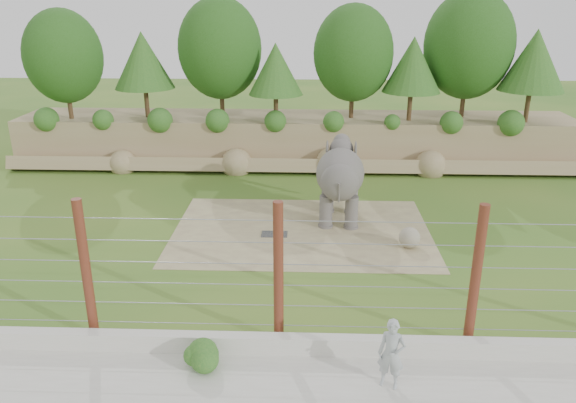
{
  "coord_description": "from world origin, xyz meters",
  "views": [
    {
      "loc": [
        0.73,
        -17.3,
        8.74
      ],
      "look_at": [
        0.0,
        2.0,
        1.6
      ],
      "focal_mm": 35.0,
      "sensor_mm": 36.0,
      "label": 1
    }
  ],
  "objects_px": {
    "stone_ball": "(410,238)",
    "elephant": "(340,184)",
    "barrier_fence": "(278,275)",
    "zookeeper": "(391,354)"
  },
  "relations": [
    {
      "from": "stone_ball",
      "to": "elephant",
      "type": "bearing_deg",
      "value": 132.85
    },
    {
      "from": "stone_ball",
      "to": "zookeeper",
      "type": "height_order",
      "value": "zookeeper"
    },
    {
      "from": "barrier_fence",
      "to": "zookeeper",
      "type": "relative_size",
      "value": 11.5
    },
    {
      "from": "stone_ball",
      "to": "zookeeper",
      "type": "relative_size",
      "value": 0.44
    },
    {
      "from": "elephant",
      "to": "barrier_fence",
      "type": "distance_m",
      "value": 8.97
    },
    {
      "from": "stone_ball",
      "to": "barrier_fence",
      "type": "relative_size",
      "value": 0.04
    },
    {
      "from": "barrier_fence",
      "to": "zookeeper",
      "type": "xyz_separation_m",
      "value": [
        2.72,
        -1.72,
        -1.11
      ]
    },
    {
      "from": "elephant",
      "to": "zookeeper",
      "type": "bearing_deg",
      "value": -82.05
    },
    {
      "from": "barrier_fence",
      "to": "zookeeper",
      "type": "bearing_deg",
      "value": -32.3
    },
    {
      "from": "zookeeper",
      "to": "stone_ball",
      "type": "bearing_deg",
      "value": 97.43
    }
  ]
}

